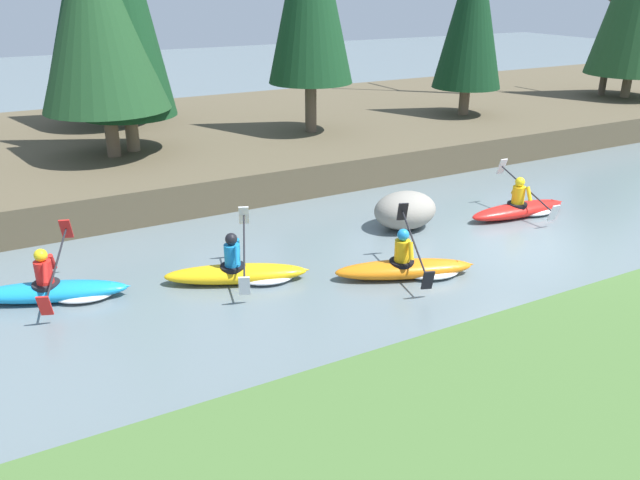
{
  "coord_description": "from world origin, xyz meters",
  "views": [
    {
      "loc": [
        -9.71,
        -8.91,
        5.33
      ],
      "look_at": [
        -4.31,
        1.21,
        0.55
      ],
      "focal_mm": 35.0,
      "sensor_mm": 36.0,
      "label": 1
    }
  ],
  "objects_px": {
    "kayaker_lead": "(522,208)",
    "kayaker_trailing": "(242,272)",
    "kayaker_middle": "(410,267)",
    "kayaker_far_back": "(57,290)",
    "boulder_midstream": "(405,210)"
  },
  "relations": [
    {
      "from": "kayaker_middle",
      "to": "kayaker_trailing",
      "type": "relative_size",
      "value": 1.0
    },
    {
      "from": "kayaker_trailing",
      "to": "boulder_midstream",
      "type": "bearing_deg",
      "value": 33.46
    },
    {
      "from": "kayaker_trailing",
      "to": "kayaker_middle",
      "type": "bearing_deg",
      "value": -2.04
    },
    {
      "from": "kayaker_lead",
      "to": "kayaker_middle",
      "type": "distance_m",
      "value": 4.66
    },
    {
      "from": "kayaker_lead",
      "to": "boulder_midstream",
      "type": "relative_size",
      "value": 1.84
    },
    {
      "from": "kayaker_middle",
      "to": "kayaker_far_back",
      "type": "height_order",
      "value": "same"
    },
    {
      "from": "kayaker_far_back",
      "to": "boulder_midstream",
      "type": "xyz_separation_m",
      "value": [
        7.59,
        -0.01,
        0.23
      ]
    },
    {
      "from": "kayaker_lead",
      "to": "kayaker_trailing",
      "type": "xyz_separation_m",
      "value": [
        -7.36,
        -0.16,
        0.0
      ]
    },
    {
      "from": "kayaker_far_back",
      "to": "kayaker_middle",
      "type": "bearing_deg",
      "value": 0.41
    },
    {
      "from": "boulder_midstream",
      "to": "kayaker_far_back",
      "type": "bearing_deg",
      "value": 179.91
    },
    {
      "from": "kayaker_middle",
      "to": "kayaker_trailing",
      "type": "distance_m",
      "value": 3.23
    },
    {
      "from": "kayaker_middle",
      "to": "kayaker_far_back",
      "type": "bearing_deg",
      "value": -179.33
    },
    {
      "from": "kayaker_trailing",
      "to": "kayaker_far_back",
      "type": "distance_m",
      "value": 3.32
    },
    {
      "from": "kayaker_middle",
      "to": "boulder_midstream",
      "type": "distance_m",
      "value": 2.63
    },
    {
      "from": "kayaker_lead",
      "to": "kayaker_middle",
      "type": "relative_size",
      "value": 1.02
    }
  ]
}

